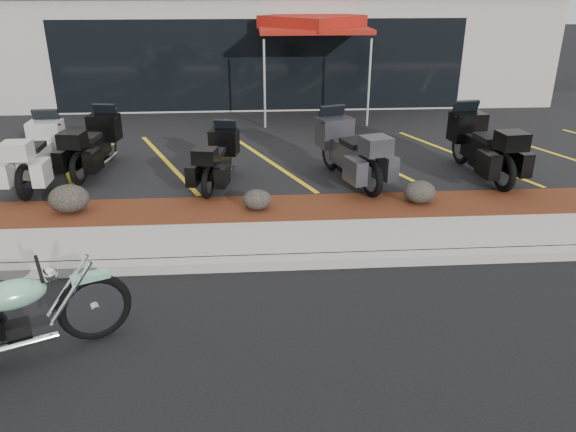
{
  "coord_description": "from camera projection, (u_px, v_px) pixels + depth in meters",
  "views": [
    {
      "loc": [
        -0.38,
        -6.31,
        3.88
      ],
      "look_at": [
        0.15,
        1.2,
        0.67
      ],
      "focal_mm": 35.0,
      "sensor_mm": 36.0,
      "label": 1
    }
  ],
  "objects": [
    {
      "name": "ground",
      "position": [
        283.0,
        299.0,
        7.34
      ],
      "size": [
        90.0,
        90.0,
        0.0
      ],
      "primitive_type": "plane",
      "color": "black",
      "rests_on": "ground"
    },
    {
      "name": "curb",
      "position": [
        279.0,
        262.0,
        8.13
      ],
      "size": [
        24.0,
        0.25,
        0.15
      ],
      "primitive_type": "cube",
      "color": "gray",
      "rests_on": "ground"
    },
    {
      "name": "sidewalk",
      "position": [
        277.0,
        241.0,
        8.77
      ],
      "size": [
        24.0,
        1.2,
        0.15
      ],
      "primitive_type": "cube",
      "color": "gray",
      "rests_on": "ground"
    },
    {
      "name": "mulch_bed",
      "position": [
        273.0,
        212.0,
        9.87
      ],
      "size": [
        24.0,
        1.2,
        0.16
      ],
      "primitive_type": "cube",
      "color": "#391B0D",
      "rests_on": "ground"
    },
    {
      "name": "upper_lot",
      "position": [
        264.0,
        133.0,
        14.83
      ],
      "size": [
        26.0,
        9.6,
        0.15
      ],
      "primitive_type": "cube",
      "color": "black",
      "rests_on": "ground"
    },
    {
      "name": "dealership_building",
      "position": [
        258.0,
        35.0,
        19.83
      ],
      "size": [
        18.0,
        8.16,
        4.0
      ],
      "color": "#9C998D",
      "rests_on": "ground"
    },
    {
      "name": "boulder_left",
      "position": [
        69.0,
        199.0,
        9.57
      ],
      "size": [
        0.68,
        0.57,
        0.48
      ],
      "primitive_type": "ellipsoid",
      "color": "black",
      "rests_on": "mulch_bed"
    },
    {
      "name": "boulder_mid",
      "position": [
        257.0,
        200.0,
        9.7
      ],
      "size": [
        0.5,
        0.42,
        0.36
      ],
      "primitive_type": "ellipsoid",
      "color": "black",
      "rests_on": "mulch_bed"
    },
    {
      "name": "boulder_right",
      "position": [
        419.0,
        192.0,
        9.98
      ],
      "size": [
        0.57,
        0.48,
        0.41
      ],
      "primitive_type": "ellipsoid",
      "color": "black",
      "rests_on": "mulch_bed"
    },
    {
      "name": "hero_cruiser",
      "position": [
        94.0,
        298.0,
        6.33
      ],
      "size": [
        3.15,
        2.01,
        1.09
      ],
      "primitive_type": null,
      "rotation": [
        0.0,
        0.0,
        0.43
      ],
      "color": "#77BA98",
      "rests_on": "ground"
    },
    {
      "name": "touring_white",
      "position": [
        50.0,
        141.0,
        11.45
      ],
      "size": [
        0.89,
        2.26,
        1.31
      ],
      "primitive_type": null,
      "rotation": [
        0.0,
        0.0,
        1.58
      ],
      "color": "silver",
      "rests_on": "upper_lot"
    },
    {
      "name": "touring_black_front",
      "position": [
        107.0,
        132.0,
        12.16
      ],
      "size": [
        1.15,
        2.27,
        1.26
      ],
      "primitive_type": null,
      "rotation": [
        0.0,
        0.0,
        1.42
      ],
      "color": "black",
      "rests_on": "upper_lot"
    },
    {
      "name": "touring_black_mid",
      "position": [
        226.0,
        147.0,
        11.36
      ],
      "size": [
        1.14,
        2.06,
        1.14
      ],
      "primitive_type": null,
      "rotation": [
        0.0,
        0.0,
        1.36
      ],
      "color": "black",
      "rests_on": "upper_lot"
    },
    {
      "name": "touring_grey",
      "position": [
        331.0,
        138.0,
        11.55
      ],
      "size": [
        1.57,
        2.51,
        1.37
      ],
      "primitive_type": null,
      "rotation": [
        0.0,
        0.0,
        1.88
      ],
      "color": "#2B2A2F",
      "rests_on": "upper_lot"
    },
    {
      "name": "touring_black_rear",
      "position": [
        463.0,
        133.0,
        11.91
      ],
      "size": [
        1.18,
        2.47,
        1.38
      ],
      "primitive_type": null,
      "rotation": [
        0.0,
        0.0,
        1.69
      ],
      "color": "black",
      "rests_on": "upper_lot"
    },
    {
      "name": "traffic_cone",
      "position": [
        226.0,
        126.0,
        14.48
      ],
      "size": [
        0.35,
        0.35,
        0.4
      ],
      "primitive_type": "cone",
      "rotation": [
        0.0,
        0.0,
        0.15
      ],
      "color": "#E03B07",
      "rests_on": "upper_lot"
    },
    {
      "name": "popup_canopy",
      "position": [
        312.0,
        25.0,
        15.53
      ],
      "size": [
        3.09,
        3.09,
        2.77
      ],
      "rotation": [
        0.0,
        0.0,
        0.01
      ],
      "color": "silver",
      "rests_on": "upper_lot"
    }
  ]
}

